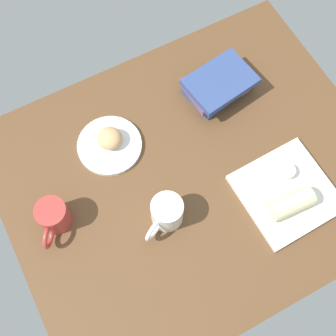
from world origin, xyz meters
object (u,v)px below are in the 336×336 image
scone_pastry (110,138)px  book_stack (217,85)px  breakfast_wrap (291,204)px  second_mug (53,217)px  sauce_cup (286,171)px  round_plate (110,145)px  square_plate (286,193)px  coffee_mug (166,213)px

scone_pastry → book_stack: bearing=1.4°
breakfast_wrap → second_mug: (-59.87, 27.33, 0.40)cm
scone_pastry → second_mug: second_mug is taller
sauce_cup → breakfast_wrap: size_ratio=0.38×
scone_pastry → book_stack: book_stack is taller
round_plate → square_plate: (38.83, -37.58, 0.10)cm
scone_pastry → book_stack: (37.45, 0.92, 0.19)cm
book_stack → coffee_mug: (-33.52, -29.43, 1.10)cm
sauce_cup → second_mug: (-64.79, 18.26, 1.87)cm
round_plate → scone_pastry: scone_pastry is taller
coffee_mug → square_plate: bearing=-15.8°
round_plate → breakfast_wrap: bearing=-48.6°
square_plate → scone_pastry: bearing=135.0°
breakfast_wrap → round_plate: bearing=-135.3°
breakfast_wrap → book_stack: bearing=-178.6°
breakfast_wrap → scone_pastry: bearing=-136.2°
scone_pastry → second_mug: (-23.91, -14.87, 0.97)cm
sauce_cup → square_plate: bearing=-118.4°
breakfast_wrap → coffee_mug: 34.85cm
round_plate → coffee_mug: 28.65cm
round_plate → breakfast_wrap: (36.64, -41.62, 3.75)cm
sauce_cup → scone_pastry: bearing=141.0°
breakfast_wrap → book_stack: 43.15cm
scone_pastry → square_plate: bearing=-45.0°
sauce_cup → coffee_mug: size_ratio=0.36×
square_plate → second_mug: 66.41cm
scone_pastry → square_plate: size_ratio=0.29×
square_plate → second_mug: (-62.06, 23.30, 4.05)cm
square_plate → coffee_mug: (-34.22, 9.66, 4.37)cm
sauce_cup → book_stack: book_stack is taller
breakfast_wrap → coffee_mug: bearing=-109.8°
square_plate → sauce_cup: 6.14cm
breakfast_wrap → book_stack: book_stack is taller
square_plate → coffee_mug: bearing=164.2°
sauce_cup → second_mug: bearing=164.3°
book_stack → coffee_mug: bearing=-138.7°
breakfast_wrap → coffee_mug: (-32.04, 13.69, 0.72)cm
square_plate → book_stack: bearing=91.0°
scone_pastry → coffee_mug: (3.93, -28.51, 1.29)cm
round_plate → book_stack: book_stack is taller
round_plate → second_mug: size_ratio=1.59×
book_stack → coffee_mug: 44.62cm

